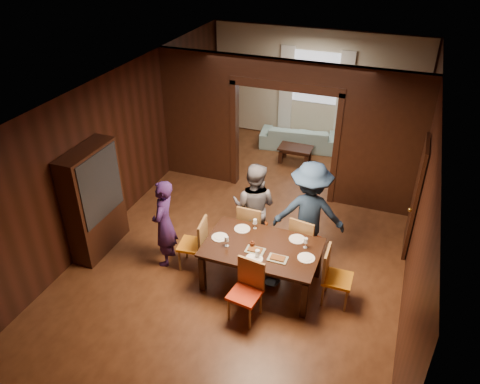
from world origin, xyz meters
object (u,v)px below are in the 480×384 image
at_px(person_grey, 254,207).
at_px(chair_far_r, 305,239).
at_px(chair_far_l, 252,226).
at_px(hutch, 94,201).
at_px(person_purple, 164,223).
at_px(chair_near, 245,293).
at_px(sofa, 299,137).
at_px(chair_left, 192,243).
at_px(person_navy, 309,213).
at_px(chair_right, 338,277).
at_px(dining_table, 262,265).
at_px(coffee_table, 295,155).

relative_size(person_grey, chair_far_r, 1.73).
bearing_deg(chair_far_l, hutch, 20.66).
relative_size(person_purple, chair_near, 1.66).
height_order(sofa, chair_near, chair_near).
bearing_deg(hutch, chair_left, 3.51).
bearing_deg(person_purple, chair_left, 85.22).
xyz_separation_m(person_purple, person_navy, (2.26, 0.96, 0.14)).
distance_m(chair_near, hutch, 3.17).
bearing_deg(chair_right, person_navy, 37.10).
xyz_separation_m(person_navy, chair_far_l, (-0.99, -0.08, -0.46)).
height_order(person_grey, sofa, person_grey).
relative_size(person_purple, chair_far_l, 1.66).
bearing_deg(person_navy, hutch, 5.22).
distance_m(dining_table, hutch, 3.11).
xyz_separation_m(chair_right, hutch, (-4.28, -0.13, 0.52)).
height_order(chair_right, chair_near, same).
distance_m(coffee_table, chair_left, 4.46).
bearing_deg(chair_left, hutch, -93.80).
height_order(chair_right, hutch, hutch).
distance_m(person_grey, chair_far_l, 0.37).
height_order(sofa, chair_right, chair_right).
xyz_separation_m(chair_right, chair_far_r, (-0.71, 0.78, 0.00)).
xyz_separation_m(person_grey, coffee_table, (-0.13, 3.47, -0.64)).
xyz_separation_m(chair_far_r, hutch, (-3.57, -0.91, 0.52)).
relative_size(person_grey, hutch, 0.84).
distance_m(chair_far_l, hutch, 2.81).
height_order(chair_far_r, chair_near, same).
bearing_deg(hutch, chair_far_r, 14.28).
xyz_separation_m(sofa, coffee_table, (0.12, -0.84, -0.09)).
relative_size(person_navy, dining_table, 1.03).
bearing_deg(coffee_table, chair_near, -83.53).
bearing_deg(hutch, coffee_table, 61.37).
bearing_deg(sofa, dining_table, 90.09).
relative_size(person_purple, person_navy, 0.85).
bearing_deg(hutch, person_purple, 3.12).
distance_m(person_grey, coffee_table, 3.53).
bearing_deg(chair_left, person_purple, -92.74).
distance_m(chair_left, hutch, 1.88).
xyz_separation_m(person_grey, chair_far_l, (0.01, -0.09, -0.36)).
bearing_deg(chair_near, dining_table, 98.02).
bearing_deg(coffee_table, chair_left, -98.53).
bearing_deg(person_grey, chair_near, 104.35).
distance_m(person_grey, dining_table, 1.14).
distance_m(coffee_table, chair_far_r, 3.78).
distance_m(sofa, hutch, 5.88).
bearing_deg(chair_far_l, sofa, -86.17).
bearing_deg(chair_far_l, chair_left, 47.26).
relative_size(sofa, coffee_table, 2.47).
xyz_separation_m(chair_left, chair_far_l, (0.79, 0.84, 0.00)).
xyz_separation_m(person_purple, chair_right, (2.96, 0.06, -0.32)).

